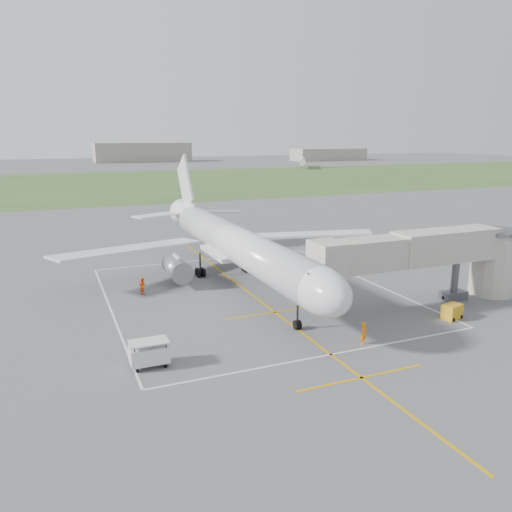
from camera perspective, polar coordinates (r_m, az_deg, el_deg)
name	(u,v)px	position (r m, az deg, el deg)	size (l,w,h in m)	color
ground	(237,284)	(55.38, -2.16, -3.19)	(700.00, 700.00, 0.00)	#545356
grass_strip	(105,184)	(181.37, -16.87, 7.91)	(700.00, 120.00, 0.02)	#3C5625
apron_markings	(258,299)	(50.22, 0.17, -4.94)	(28.20, 60.00, 0.01)	#C18C0B
airliner	(234,244)	(54.97, -2.48, 1.41)	(38.93, 46.75, 13.52)	silver
jet_bridge	(439,256)	(51.06, 20.19, 0.04)	(23.40, 5.00, 7.20)	#A9A199
gpu_unit	(452,312)	(48.11, 21.50, -5.94)	(2.02, 1.63, 1.34)	gold
baggage_cart	(149,353)	(36.69, -12.11, -10.83)	(2.74, 1.66, 1.89)	silver
ramp_worker_nose	(364,333)	(40.40, 12.20, -8.59)	(0.67, 0.44, 1.83)	orange
ramp_worker_wing	(143,286)	(52.87, -12.84, -3.35)	(0.86, 0.67, 1.76)	#F34F07
distant_hangars	(49,156)	(315.11, -22.61, 10.54)	(345.00, 49.00, 12.00)	gray
distant_aircraft	(137,165)	(231.91, -13.49, 10.10)	(195.75, 37.77, 8.85)	silver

